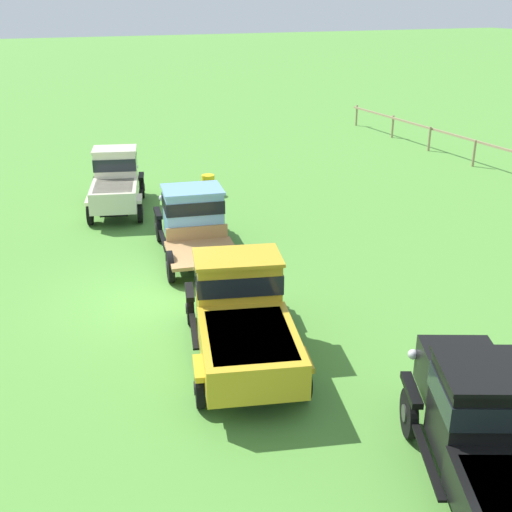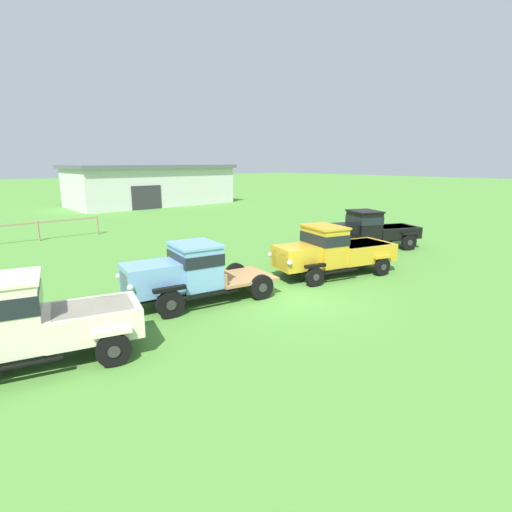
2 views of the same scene
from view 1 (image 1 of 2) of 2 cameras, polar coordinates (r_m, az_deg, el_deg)
The scene contains 7 objects.
ground_plane at distance 17.30m, azimuth -9.06°, elevation -3.68°, with size 240.00×240.00×0.00m, color #518E38.
paddock_fence at distance 33.37m, azimuth 17.20°, elevation 9.85°, with size 18.69×0.50×1.25m.
vintage_truck_foreground_near at distance 24.47m, azimuth -12.32°, elevation 6.62°, with size 4.97×2.90×2.24m.
vintage_truck_second_in_line at distance 20.08m, azimuth -5.73°, elevation 3.70°, with size 5.53×2.83×2.08m.
vintage_truck_midrow_center at distance 14.07m, azimuth -1.39°, elevation -4.78°, with size 5.74×3.31×2.17m.
vintage_truck_far_side at distance 10.94m, azimuth 20.52°, elevation -14.87°, with size 5.71×3.75×2.16m.
oil_drum_beside_row at distance 25.99m, azimuth -4.27°, elevation 6.33°, with size 0.55×0.55×0.81m.
Camera 1 is at (15.20, -3.59, 7.44)m, focal length 45.00 mm.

